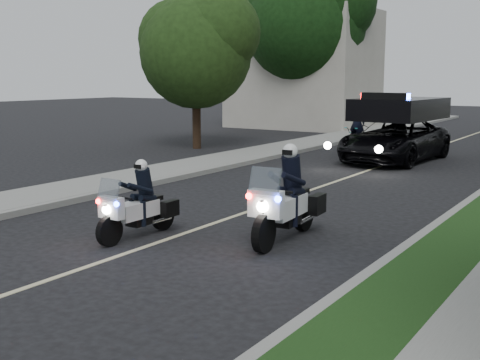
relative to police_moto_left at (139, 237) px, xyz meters
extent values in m
plane|color=black|center=(0.56, -0.82, 0.00)|extent=(120.00, 120.00, 0.00)
cube|color=gray|center=(-3.54, 9.18, 0.07)|extent=(0.20, 60.00, 0.15)
cube|color=gray|center=(-4.64, 9.18, 0.08)|extent=(2.00, 60.00, 0.16)
cube|color=#A8A396|center=(-9.44, 25.18, 3.50)|extent=(8.00, 6.00, 7.00)
cube|color=#BFB78C|center=(0.56, 9.18, 0.00)|extent=(0.12, 50.00, 0.01)
imported|color=black|center=(0.52, 13.15, 0.00)|extent=(2.89, 5.69, 2.70)
imported|color=black|center=(-2.09, 15.88, 0.00)|extent=(0.88, 1.91, 0.96)
imported|color=black|center=(-2.09, 15.88, 0.00)|extent=(0.73, 0.53, 1.90)
camera|label=1|loc=(7.85, -8.44, 3.06)|focal=45.40mm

